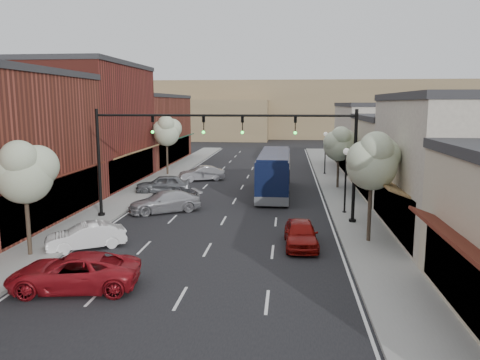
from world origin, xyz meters
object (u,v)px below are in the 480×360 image
(tree_right_near, at_px, (373,160))
(parked_car_b, at_px, (86,236))
(signal_mast_left, at_px, (135,147))
(tree_left_near, at_px, (24,171))
(coach_bus, at_px, (274,172))
(red_hatchback, at_px, (301,234))
(tree_right_far, at_px, (340,143))
(lamp_post_far, at_px, (325,146))
(tree_left_far, at_px, (167,131))
(parked_car_d, at_px, (163,184))
(parked_car_c, at_px, (165,202))
(parked_car_a, at_px, (74,272))
(signal_mast_right, at_px, (315,149))
(parked_car_e, at_px, (202,173))
(lamp_post_near, at_px, (346,170))

(tree_right_near, relative_size, parked_car_b, 1.52)
(signal_mast_left, relative_size, tree_left_near, 1.44)
(coach_bus, distance_m, red_hatchback, 14.35)
(tree_right_far, distance_m, lamp_post_far, 8.13)
(tree_right_far, relative_size, parked_car_b, 1.39)
(tree_left_far, height_order, parked_car_d, tree_left_far)
(tree_right_far, xyz_separation_m, parked_car_b, (-14.55, -18.33, -3.35))
(tree_left_near, height_order, parked_car_c, tree_left_near)
(tree_left_far, xyz_separation_m, parked_car_a, (3.85, -29.50, -3.89))
(tree_right_far, distance_m, tree_left_near, 25.99)
(parked_car_c, xyz_separation_m, parked_car_d, (-1.89, 6.61, 0.04))
(tree_left_near, bearing_deg, signal_mast_left, 71.90)
(tree_left_far, bearing_deg, coach_bus, -38.00)
(parked_car_a, bearing_deg, parked_car_b, -169.11)
(lamp_post_far, height_order, parked_car_d, lamp_post_far)
(signal_mast_right, bearing_deg, tree_left_far, 127.71)
(parked_car_a, height_order, parked_car_e, parked_car_a)
(tree_left_near, relative_size, lamp_post_near, 1.28)
(tree_left_far, bearing_deg, parked_car_d, -77.64)
(parked_car_c, relative_size, parked_car_e, 1.15)
(tree_left_near, distance_m, parked_car_e, 23.73)
(tree_left_far, bearing_deg, signal_mast_left, -81.65)
(signal_mast_left, bearing_deg, red_hatchback, -25.69)
(parked_car_d, distance_m, parked_car_e, 6.79)
(lamp_post_far, bearing_deg, signal_mast_right, -96.22)
(parked_car_b, bearing_deg, lamp_post_near, 91.51)
(lamp_post_far, xyz_separation_m, parked_car_d, (-14.00, -11.43, -2.25))
(lamp_post_near, distance_m, parked_car_b, 16.75)
(lamp_post_far, bearing_deg, parked_car_d, -140.78)
(parked_car_e, bearing_deg, parked_car_d, -40.72)
(parked_car_a, xyz_separation_m, parked_car_c, (0.10, 13.52, -0.00))
(parked_car_a, bearing_deg, parked_car_c, 171.30)
(parked_car_b, relative_size, parked_car_c, 0.80)
(lamp_post_far, bearing_deg, tree_right_far, -86.12)
(tree_right_far, bearing_deg, coach_bus, -153.40)
(lamp_post_near, bearing_deg, tree_right_near, -85.23)
(signal_mast_right, xyz_separation_m, tree_left_far, (-13.87, 17.95, -0.02))
(signal_mast_right, xyz_separation_m, lamp_post_far, (2.18, 20.00, -1.62))
(tree_right_far, relative_size, coach_bus, 0.48)
(tree_right_far, height_order, red_hatchback, tree_right_far)
(signal_mast_left, relative_size, parked_car_e, 1.93)
(tree_right_far, xyz_separation_m, coach_bus, (-5.44, -2.72, -2.20))
(signal_mast_left, height_order, tree_left_far, signal_mast_left)
(parked_car_a, bearing_deg, tree_left_near, -140.55)
(parked_car_a, xyz_separation_m, parked_car_d, (-1.80, 20.13, 0.04))
(tree_left_near, distance_m, tree_left_far, 26.00)
(red_hatchback, bearing_deg, coach_bus, 95.11)
(tree_right_near, height_order, tree_left_near, tree_right_near)
(coach_bus, bearing_deg, signal_mast_right, -73.42)
(tree_right_far, distance_m, red_hatchback, 17.61)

